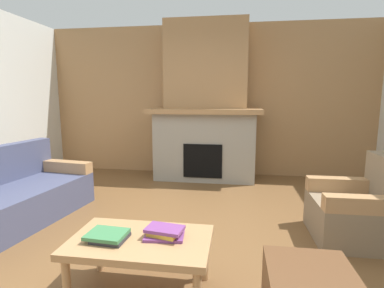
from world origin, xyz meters
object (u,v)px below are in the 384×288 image
Objects in this scene: armchair at (358,211)px; fireplace at (205,112)px; coffee_table at (141,246)px; couch at (10,198)px.

fireplace is at bearing 129.89° from armchair.
fireplace is 2.70× the size of coffee_table.
fireplace is 3.13m from couch.
fireplace is 3.34m from coffee_table.
armchair is at bearing 31.12° from coffee_table.
couch is at bearing 152.15° from coffee_table.
fireplace is at bearing 48.52° from couch.
couch is at bearing -131.48° from fireplace.
couch is (-1.99, -2.25, -0.88)m from fireplace.
armchair is (3.75, 0.15, 0.01)m from couch.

